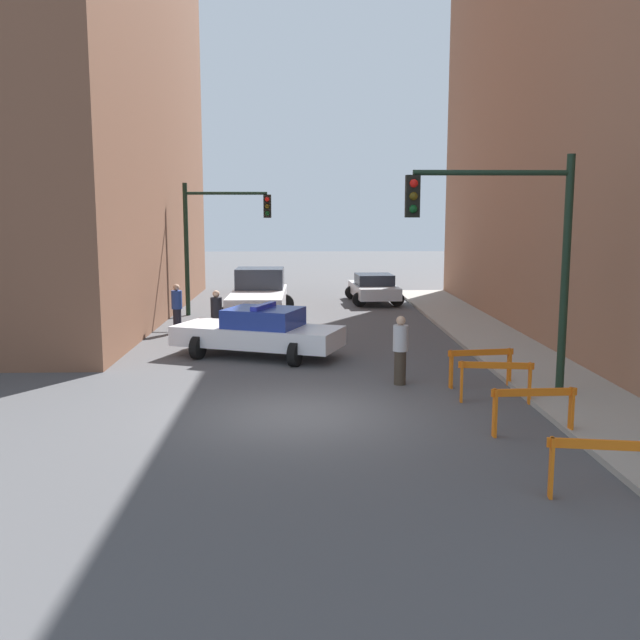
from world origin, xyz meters
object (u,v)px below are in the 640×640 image
(white_truck, at_px, (259,296))
(pedestrian_corner, at_px, (177,308))
(traffic_light_near, at_px, (514,238))
(pedestrian_sidewalk, at_px, (400,349))
(pedestrian_crossing, at_px, (217,316))
(barrier_corner, at_px, (481,361))
(barrier_front, at_px, (604,459))
(barrier_mid, at_px, (534,404))
(police_car, at_px, (259,332))
(traffic_light_far, at_px, (214,230))
(barrier_back, at_px, (496,375))
(parked_car_near, at_px, (374,288))

(white_truck, height_order, pedestrian_corner, white_truck)
(traffic_light_near, xyz_separation_m, pedestrian_sidewalk, (-2.27, 1.13, -2.67))
(pedestrian_crossing, distance_m, barrier_corner, 9.07)
(traffic_light_near, xyz_separation_m, barrier_front, (-0.33, -5.85, -2.91))
(traffic_light_near, distance_m, barrier_mid, 4.12)
(police_car, distance_m, barrier_front, 11.73)
(pedestrian_corner, bearing_deg, barrier_front, 124.60)
(barrier_corner, bearing_deg, pedestrian_corner, 137.01)
(traffic_light_far, relative_size, barrier_back, 3.26)
(traffic_light_far, bearing_deg, barrier_back, -60.48)
(barrier_mid, bearing_deg, pedestrian_corner, 126.20)
(white_truck, relative_size, barrier_front, 3.42)
(traffic_light_near, relative_size, barrier_back, 3.26)
(police_car, height_order, barrier_mid, police_car)
(pedestrian_crossing, distance_m, barrier_back, 10.03)
(traffic_light_near, height_order, pedestrian_corner, traffic_light_near)
(parked_car_near, relative_size, barrier_corner, 2.76)
(pedestrian_sidewalk, bearing_deg, white_truck, -130.52)
(parked_car_near, distance_m, barrier_mid, 19.50)
(traffic_light_far, bearing_deg, police_car, -75.07)
(pedestrian_crossing, xyz_separation_m, barrier_front, (6.95, -12.61, -0.24))
(traffic_light_near, distance_m, pedestrian_crossing, 10.29)
(parked_car_near, xyz_separation_m, pedestrian_corner, (-7.52, -7.89, 0.19))
(white_truck, bearing_deg, parked_car_near, 45.56)
(barrier_front, height_order, barrier_mid, same)
(traffic_light_far, bearing_deg, pedestrian_sidewalk, -63.77)
(pedestrian_sidewalk, bearing_deg, barrier_front, 44.46)
(barrier_front, bearing_deg, pedestrian_corner, 120.36)
(police_car, height_order, barrier_front, police_car)
(pedestrian_sidewalk, relative_size, barrier_front, 1.05)
(pedestrian_crossing, bearing_deg, barrier_front, 106.71)
(parked_car_near, relative_size, pedestrian_sidewalk, 2.65)
(traffic_light_near, xyz_separation_m, traffic_light_far, (-8.03, 12.81, -0.13))
(pedestrian_sidewalk, distance_m, barrier_front, 7.24)
(barrier_corner, bearing_deg, pedestrian_sidewalk, 171.05)
(police_car, distance_m, barrier_back, 7.41)
(barrier_back, xyz_separation_m, barrier_corner, (0.03, 1.41, 0.00))
(pedestrian_corner, bearing_deg, traffic_light_near, 139.74)
(traffic_light_far, xyz_separation_m, police_car, (2.21, -8.29, -2.67))
(police_car, relative_size, pedestrian_sidewalk, 3.04)
(white_truck, bearing_deg, pedestrian_sidewalk, -68.68)
(traffic_light_far, distance_m, pedestrian_crossing, 6.60)
(parked_car_near, distance_m, barrier_front, 22.46)
(police_car, xyz_separation_m, pedestrian_crossing, (-1.46, 2.24, 0.14))
(police_car, height_order, parked_car_near, police_car)
(white_truck, bearing_deg, barrier_front, -70.64)
(barrier_mid, bearing_deg, parked_car_near, 92.80)
(traffic_light_far, bearing_deg, barrier_mid, -64.00)
(barrier_front, bearing_deg, police_car, 117.89)
(traffic_light_far, relative_size, barrier_front, 3.28)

